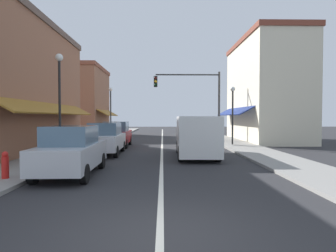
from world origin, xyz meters
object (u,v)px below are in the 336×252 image
parked_car_second_left (105,139)px  fire_hydrant (5,165)px  street_lamp_left_near (60,89)px  traffic_signal_mast_arm (197,94)px  parked_car_nearest_left (72,151)px  van_in_lane (196,135)px  parked_car_third_left (117,134)px  street_lamp_left_far (111,104)px  street_lamp_right_mid (233,105)px

parked_car_second_left → fire_hydrant: 7.05m
street_lamp_left_near → fire_hydrant: size_ratio=5.87×
traffic_signal_mast_arm → parked_car_nearest_left: bearing=-113.8°
van_in_lane → street_lamp_left_near: 7.15m
parked_car_nearest_left → parked_car_third_left: 9.89m
parked_car_nearest_left → traffic_signal_mast_arm: 15.42m
parked_car_second_left → street_lamp_left_near: street_lamp_left_near is taller
parked_car_third_left → street_lamp_left_far: size_ratio=0.82×
street_lamp_left_near → street_lamp_left_far: street_lamp_left_near is taller
traffic_signal_mast_arm → street_lamp_left_near: bearing=-127.3°
parked_car_second_left → street_lamp_left_far: bearing=98.5°
parked_car_second_left → parked_car_third_left: (-0.05, 4.13, 0.00)m
parked_car_nearest_left → street_lamp_left_near: street_lamp_left_near is taller
parked_car_third_left → traffic_signal_mast_arm: size_ratio=0.70×
parked_car_second_left → traffic_signal_mast_arm: traffic_signal_mast_arm is taller
traffic_signal_mast_arm → fire_hydrant: (-7.88, -14.85, -3.50)m
parked_car_third_left → street_lamp_left_far: bearing=102.3°
parked_car_second_left → parked_car_third_left: 4.13m
van_in_lane → street_lamp_left_far: (-6.94, 13.72, 2.22)m
parked_car_second_left → van_in_lane: size_ratio=0.79×
parked_car_third_left → street_lamp_left_near: 6.99m
parked_car_nearest_left → street_lamp_left_far: 18.69m
van_in_lane → fire_hydrant: size_ratio=6.01×
parked_car_nearest_left → parked_car_third_left: size_ratio=1.00×
parked_car_nearest_left → street_lamp_left_near: (-1.69, 3.60, 2.53)m
fire_hydrant → street_lamp_left_near: bearing=88.8°
traffic_signal_mast_arm → fire_hydrant: size_ratio=6.77×
van_in_lane → traffic_signal_mast_arm: traffic_signal_mast_arm is taller
street_lamp_left_far → van_in_lane: bearing=-63.2°
parked_car_second_left → traffic_signal_mast_arm: size_ratio=0.70×
parked_car_second_left → parked_car_third_left: same height
street_lamp_right_mid → street_lamp_left_far: street_lamp_left_far is taller
parked_car_nearest_left → street_lamp_left_far: bearing=95.0°
parked_car_nearest_left → parked_car_second_left: 5.77m
parked_car_second_left → street_lamp_left_far: 13.05m
parked_car_second_left → street_lamp_left_far: (-1.99, 12.66, 2.49)m
parked_car_second_left → street_lamp_left_near: 3.76m
parked_car_nearest_left → parked_car_third_left: bearing=89.0°
parked_car_third_left → fire_hydrant: 11.08m
parked_car_third_left → parked_car_second_left: bearing=-89.9°
street_lamp_left_near → van_in_lane: bearing=9.4°
parked_car_nearest_left → van_in_lane: van_in_lane is taller
parked_car_third_left → street_lamp_right_mid: 8.52m
parked_car_nearest_left → parked_car_second_left: (0.05, 5.77, 0.00)m
parked_car_third_left → street_lamp_right_mid: (8.26, 0.37, 2.05)m
van_in_lane → street_lamp_left_near: bearing=-169.1°
parked_car_nearest_left → parked_car_third_left: (0.01, 9.89, 0.00)m
street_lamp_left_near → fire_hydrant: street_lamp_left_near is taller
parked_car_second_left → fire_hydrant: bearing=-105.5°
street_lamp_left_far → fire_hydrant: bearing=-89.6°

